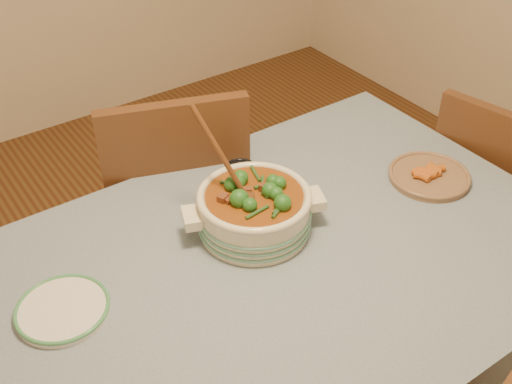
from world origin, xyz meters
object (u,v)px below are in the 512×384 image
Objects in this scene: fried_plate at (429,175)px; chair_right at (495,198)px; condiment_bowl at (241,173)px; chair_far at (176,196)px; stew_casserole at (254,208)px; dining_table at (268,288)px; white_plate at (63,309)px.

fried_plate is 0.32× the size of chair_right.
chair_right is (0.86, -0.32, -0.27)m from condiment_bowl.
fried_plate is at bearing 152.04° from chair_far.
chair_far is (0.01, 0.49, -0.28)m from stew_casserole.
chair_right is (0.96, -0.11, -0.32)m from stew_casserole.
dining_table is 0.53m from white_plate.
dining_table is 5.81× the size of fried_plate.
condiment_bowl is 0.13× the size of chair_right.
chair_far is at bearing 84.50° from dining_table.
white_plate is (-0.54, 0.01, -0.07)m from stew_casserole.
chair_far is (0.06, 0.62, -0.11)m from dining_table.
chair_right is at bearing -6.63° from stew_casserole.
chair_right reaches higher than condiment_bowl.
dining_table is 6.60× the size of white_plate.
white_plate is at bearing 178.57° from stew_casserole.
condiment_bowl is 0.96m from chair_right.
dining_table is at bearing 79.15° from chair_right.
white_plate is 1.12m from fried_plate.
stew_casserole is 0.58m from fried_plate.
fried_plate reaches higher than white_plate.
stew_casserole is at bearing -1.43° from white_plate.
stew_casserole is 1.02m from chair_right.
white_plate is (-0.50, 0.14, 0.10)m from dining_table.
chair_far is 1.09× the size of chair_right.
condiment_bowl is 0.41× the size of fried_plate.
stew_casserole reaches higher than dining_table.
stew_casserole is (0.05, 0.13, 0.17)m from dining_table.
chair_right reaches higher than white_plate.
white_plate is 0.76m from chair_far.
white_plate is 0.28× the size of chair_right.
fried_plate is (0.61, 0.02, 0.11)m from dining_table.
stew_casserole is at bearing 70.50° from dining_table.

